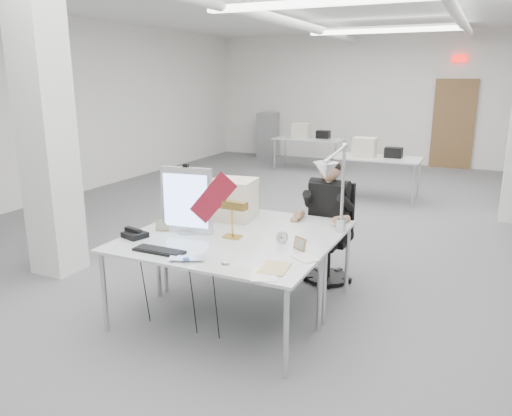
{
  "coord_description": "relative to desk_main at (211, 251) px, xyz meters",
  "views": [
    {
      "loc": [
        2.02,
        -5.92,
        2.16
      ],
      "look_at": [
        0.18,
        -2.0,
        1.01
      ],
      "focal_mm": 35.0,
      "sensor_mm": 36.0,
      "label": 1
    }
  ],
  "objects": [
    {
      "name": "paper_stack_c",
      "position": [
        0.79,
        0.13,
        0.02
      ],
      "size": [
        0.25,
        0.24,
        0.01
      ],
      "primitive_type": "cube",
      "rotation": [
        0.0,
        0.0,
        -0.58
      ],
      "color": "silver",
      "rests_on": "desk_main"
    },
    {
      "name": "paper_stack_b",
      "position": [
        0.65,
        -0.17,
        0.02
      ],
      "size": [
        0.23,
        0.3,
        0.01
      ],
      "primitive_type": "cube",
      "rotation": [
        0.0,
        0.0,
        0.1
      ],
      "color": "#D2B47D",
      "rests_on": "desk_main"
    },
    {
      "name": "beige_monitor",
      "position": [
        -0.27,
        0.92,
        0.21
      ],
      "size": [
        0.47,
        0.45,
        0.4
      ],
      "primitive_type": "cube",
      "rotation": [
        0.0,
        0.0,
        0.12
      ],
      "color": "beige",
      "rests_on": "desk_second"
    },
    {
      "name": "picture_frame_right",
      "position": [
        0.68,
        0.31,
        0.07
      ],
      "size": [
        0.14,
        0.1,
        0.11
      ],
      "primitive_type": "cube",
      "rotation": [
        -0.21,
        0.0,
        -0.51
      ],
      "color": "#B2774C",
      "rests_on": "desk_main"
    },
    {
      "name": "room_shell",
      "position": [
        0.04,
        2.63,
        0.95
      ],
      "size": [
        10.04,
        14.04,
        3.24
      ],
      "color": "#5C5D5F",
      "rests_on": "ground"
    },
    {
      "name": "office_chair",
      "position": [
        0.57,
        1.51,
        -0.15
      ],
      "size": [
        0.63,
        0.63,
        1.18
      ],
      "primitive_type": null,
      "rotation": [
        0.0,
        0.0,
        -0.09
      ],
      "color": "black",
      "rests_on": "room_shell"
    },
    {
      "name": "monitor",
      "position": [
        -0.43,
        0.32,
        0.32
      ],
      "size": [
        0.5,
        0.12,
        0.61
      ],
      "primitive_type": "cube",
      "rotation": [
        0.0,
        0.0,
        0.13
      ],
      "color": "silver",
      "rests_on": "desk_main"
    },
    {
      "name": "filing_cabinet",
      "position": [
        -3.5,
        9.15,
        -0.14
      ],
      "size": [
        0.45,
        0.55,
        1.2
      ],
      "primitive_type": "cube",
      "color": "gray",
      "rests_on": "room_shell"
    },
    {
      "name": "architect_lamp",
      "position": [
        0.85,
        0.7,
        0.46
      ],
      "size": [
        0.43,
        0.74,
        0.9
      ],
      "primitive_type": null,
      "rotation": [
        0.0,
        0.0,
        0.3
      ],
      "color": "silver",
      "rests_on": "desk_second"
    },
    {
      "name": "keyboard",
      "position": [
        -0.35,
        -0.24,
        0.02
      ],
      "size": [
        0.44,
        0.15,
        0.02
      ],
      "primitive_type": "cube",
      "rotation": [
        0.0,
        0.0,
        -0.0
      ],
      "color": "black",
      "rests_on": "desk_main"
    },
    {
      "name": "bankers_lamp",
      "position": [
        0.02,
        0.35,
        0.19
      ],
      "size": [
        0.32,
        0.15,
        0.35
      ],
      "primitive_type": null,
      "rotation": [
        0.0,
        0.0,
        -0.08
      ],
      "color": "#B69238",
      "rests_on": "desk_main"
    },
    {
      "name": "bg_desk_b",
      "position": [
        -1.8,
        7.7,
        0.0
      ],
      "size": [
        1.6,
        0.8,
        0.02
      ],
      "primitive_type": "cube",
      "color": "silver",
      "rests_on": "room_shell"
    },
    {
      "name": "picture_frame_left",
      "position": [
        -0.67,
        0.25,
        0.06
      ],
      "size": [
        0.13,
        0.07,
        0.1
      ],
      "primitive_type": "cube",
      "rotation": [
        -0.21,
        0.0,
        0.36
      ],
      "color": "tan",
      "rests_on": "desk_main"
    },
    {
      "name": "seated_person",
      "position": [
        0.57,
        1.46,
        0.16
      ],
      "size": [
        0.55,
        0.66,
        0.93
      ],
      "primitive_type": null,
      "rotation": [
        0.0,
        0.0,
        -0.09
      ],
      "color": "black",
      "rests_on": "office_chair"
    },
    {
      "name": "pennant",
      "position": [
        -0.13,
        0.28,
        0.38
      ],
      "size": [
        0.45,
        0.09,
        0.48
      ],
      "primitive_type": "cube",
      "rotation": [
        0.0,
        -0.87,
        0.18
      ],
      "color": "maroon",
      "rests_on": "monitor"
    },
    {
      "name": "laptop",
      "position": [
        -0.02,
        -0.34,
        0.02
      ],
      "size": [
        0.33,
        0.28,
        0.02
      ],
      "primitive_type": "imported",
      "rotation": [
        0.0,
        0.0,
        0.42
      ],
      "color": "silver",
      "rests_on": "desk_main"
    },
    {
      "name": "desk_second",
      "position": [
        0.0,
        0.9,
        0.0
      ],
      "size": [
        1.8,
        0.9,
        0.02
      ],
      "primitive_type": "cube",
      "color": "silver",
      "rests_on": "room_shell"
    },
    {
      "name": "bg_desk_a",
      "position": [
        0.2,
        5.5,
        0.0
      ],
      "size": [
        1.6,
        0.8,
        0.02
      ],
      "primitive_type": "cube",
      "color": "silver",
      "rests_on": "room_shell"
    },
    {
      "name": "mouse",
      "position": [
        0.27,
        -0.25,
        0.03
      ],
      "size": [
        0.09,
        0.07,
        0.03
      ],
      "primitive_type": "ellipsoid",
      "rotation": [
        0.0,
        0.0,
        0.26
      ],
      "color": "silver",
      "rests_on": "desk_main"
    },
    {
      "name": "paper_stack_a",
      "position": [
        0.63,
        -0.32,
        0.02
      ],
      "size": [
        0.28,
        0.32,
        0.01
      ],
      "primitive_type": "cube",
      "rotation": [
        0.0,
        0.0,
        0.41
      ],
      "color": "white",
      "rests_on": "desk_main"
    },
    {
      "name": "desk_clock",
      "position": [
        0.48,
        0.41,
        0.06
      ],
      "size": [
        0.11,
        0.06,
        0.1
      ],
      "primitive_type": "cylinder",
      "rotation": [
        1.57,
        0.0,
        0.25
      ],
      "color": "#A7A6AB",
      "rests_on": "desk_main"
    },
    {
      "name": "desk_phone",
      "position": [
        -0.78,
        -0.01,
        0.04
      ],
      "size": [
        0.23,
        0.22,
        0.05
      ],
      "primitive_type": "cube",
      "rotation": [
        0.0,
        0.0,
        -0.29
      ],
      "color": "black",
      "rests_on": "desk_main"
    },
    {
      "name": "desk_main",
      "position": [
        0.0,
        0.0,
        0.0
      ],
      "size": [
        1.8,
        0.9,
        0.02
      ],
      "primitive_type": "cube",
      "color": "silver",
      "rests_on": "room_shell"
    }
  ]
}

